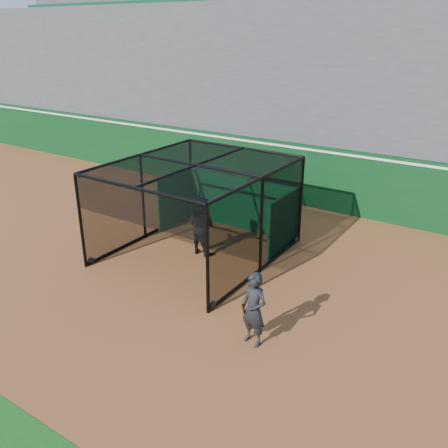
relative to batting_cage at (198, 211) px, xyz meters
The scene contains 6 objects.
ground 2.81m from the batting_cage, 77.88° to the right, with size 120.00×120.00×0.00m, color brown.
outfield_wall 6.17m from the batting_cage, 85.31° to the left, with size 50.00×0.50×2.50m.
grandstand 10.38m from the batting_cage, 87.09° to the left, with size 50.00×7.85×8.95m.
batting_cage is the anchor object (origin of this frame).
batter 0.52m from the batting_cage, 56.29° to the left, with size 0.92×0.72×1.89m, color black.
on_deck_player 5.00m from the batting_cage, 38.97° to the right, with size 0.71×0.53×1.78m.
Camera 1 is at (7.80, -8.66, 6.66)m, focal length 38.00 mm.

